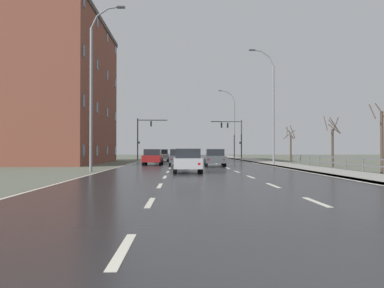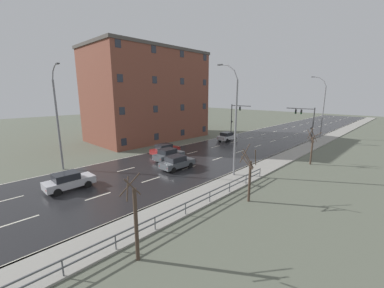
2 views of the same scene
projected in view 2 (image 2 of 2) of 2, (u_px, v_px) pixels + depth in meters
name	position (u px, v px, depth m)	size (l,w,h in m)	color
ground_plane	(237.00, 147.00, 38.54)	(160.00, 160.00, 0.12)	#5B6051
road_asphalt_strip	(271.00, 137.00, 46.97)	(14.00, 120.00, 0.03)	#232326
sidewalk_right	(317.00, 142.00, 41.25)	(3.00, 120.00, 0.12)	gray
guardrail	(137.00, 230.00, 13.71)	(0.07, 29.35, 1.00)	#515459
street_lamp_midground	(234.00, 123.00, 23.67)	(2.48, 0.24, 11.37)	slate
street_lamp_distant	(322.00, 109.00, 44.15)	(2.78, 0.24, 11.58)	slate
street_lamp_left_bank	(58.00, 120.00, 25.59)	(2.39, 0.24, 11.41)	slate
traffic_signal_right	(306.00, 119.00, 40.69)	(4.81, 0.36, 6.11)	#38383A
traffic_signal_left	(235.00, 115.00, 49.28)	(4.53, 0.36, 6.23)	#38383A
car_near_left	(177.00, 162.00, 26.80)	(1.92, 4.14, 1.57)	#474C51
car_distant	(69.00, 181.00, 21.09)	(1.85, 4.11, 1.57)	#B7B7BC
car_mid_centre	(227.00, 136.00, 42.93)	(1.88, 4.12, 1.57)	#B7B7BC
car_near_right	(169.00, 154.00, 30.19)	(1.95, 4.16, 1.57)	#474C51
car_far_right	(165.00, 149.00, 32.93)	(1.91, 4.14, 1.57)	maroon
brick_building	(148.00, 95.00, 44.16)	(12.53, 20.91, 16.21)	brown
bare_tree_near	(135.00, 221.00, 11.82)	(1.20, 1.25, 4.60)	#423328
bare_tree_mid	(249.00, 176.00, 18.44)	(1.20, 1.28, 4.54)	#423328
bare_tree_far	(312.00, 148.00, 28.34)	(1.45, 1.44, 4.47)	#423328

